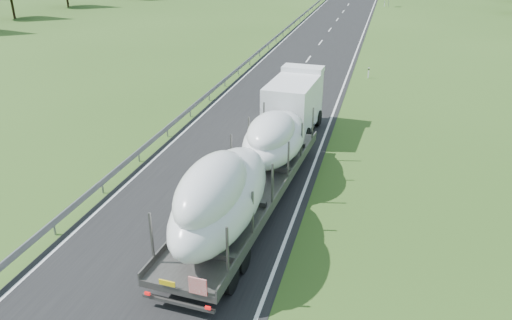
# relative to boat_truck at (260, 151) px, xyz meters

# --- Properties ---
(ground) EXTENTS (400.00, 400.00, 0.00)m
(ground) POSITION_rel_boat_truck_xyz_m (-2.44, -6.07, -2.36)
(ground) COLOR #2F4F1A
(ground) RESTS_ON ground
(boat_truck) EXTENTS (3.97, 21.29, 4.53)m
(boat_truck) POSITION_rel_boat_truck_xyz_m (0.00, 0.00, 0.00)
(boat_truck) COLOR white
(boat_truck) RESTS_ON ground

